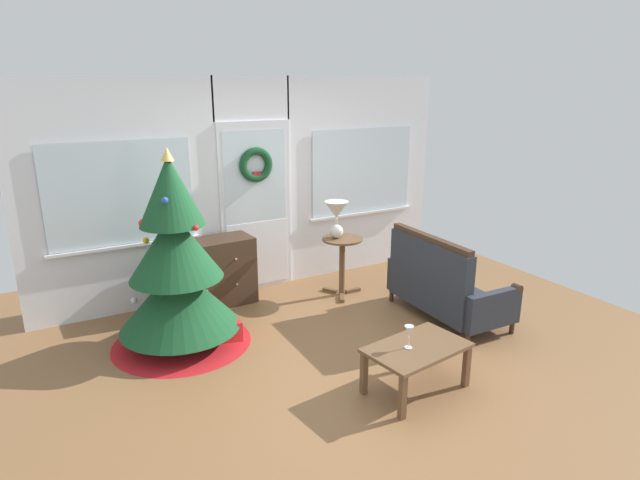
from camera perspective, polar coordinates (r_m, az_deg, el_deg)
name	(u,v)px	position (r m, az deg, el deg)	size (l,w,h in m)	color
ground_plane	(344,357)	(5.12, 2.58, -12.44)	(6.76, 6.76, 0.00)	brown
back_wall_with_door	(254,186)	(6.45, -7.09, 5.75)	(5.20, 0.19, 2.55)	white
christmas_tree	(177,273)	(5.26, -15.08, -3.46)	(1.35, 1.35, 1.92)	#4C331E
dresser_cabinet	(214,273)	(6.21, -11.28, -3.44)	(0.92, 0.48, 0.78)	#3D281C
settee_sofa	(442,286)	(5.89, 12.91, -4.80)	(0.75, 1.41, 0.96)	#3D281C
side_table	(342,255)	(6.33, 2.39, -1.60)	(0.50, 0.48, 0.71)	brown
table_lamp	(336,215)	(6.20, 1.78, 2.74)	(0.28, 0.28, 0.44)	silver
coffee_table	(417,353)	(4.55, 10.31, -11.77)	(0.90, 0.63, 0.40)	brown
wine_glass	(409,332)	(4.42, 9.51, -9.68)	(0.08, 0.08, 0.20)	silver
gift_box	(229,331)	(5.43, -9.66, -9.61)	(0.21, 0.19, 0.21)	red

